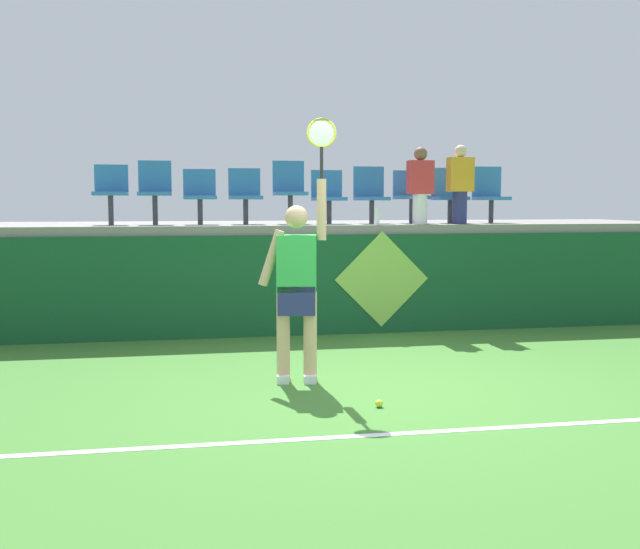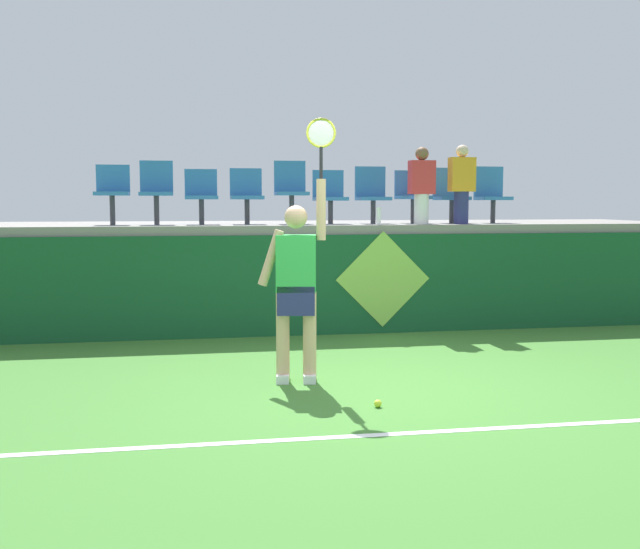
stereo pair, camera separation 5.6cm
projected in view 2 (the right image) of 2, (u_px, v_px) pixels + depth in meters
ground_plane at (376, 391)px, 6.90m from camera, size 40.00×40.00×0.00m
court_back_wall at (319, 284)px, 9.81m from camera, size 10.93×0.20×1.31m
spectator_platform at (305, 227)px, 10.93m from camera, size 10.93×2.53×0.12m
court_baseline_stripe at (417, 433)px, 5.64m from camera, size 9.84×0.08×0.01m
tennis_player at (297, 283)px, 7.16m from camera, size 0.75×0.32×2.53m
tennis_ball at (378, 404)px, 6.34m from camera, size 0.07×0.07×0.07m
water_bottle at (378, 216)px, 9.96m from camera, size 0.07×0.07×0.24m
stadium_chair_0 at (112, 190)px, 9.93m from camera, size 0.44×0.42×0.80m
stadium_chair_1 at (156, 188)px, 10.03m from camera, size 0.44×0.42×0.86m
stadium_chair_2 at (201, 193)px, 10.13m from camera, size 0.44×0.42×0.75m
stadium_chair_3 at (247, 193)px, 10.24m from camera, size 0.44×0.42×0.77m
stadium_chair_4 at (291, 188)px, 10.34m from camera, size 0.44×0.42×0.88m
stadium_chair_5 at (330, 194)px, 10.44m from camera, size 0.44×0.42×0.75m
stadium_chair_6 at (372, 193)px, 10.55m from camera, size 0.44×0.42×0.81m
stadium_chair_7 at (412, 193)px, 10.64m from camera, size 0.44×0.42×0.76m
stadium_chair_8 at (450, 193)px, 10.75m from camera, size 0.44×0.42×0.80m
stadium_chair_9 at (491, 193)px, 10.86m from camera, size 0.44×0.42×0.82m
spectator_0 at (462, 183)px, 10.29m from camera, size 0.34×0.20×1.08m
spectator_1 at (422, 184)px, 10.19m from camera, size 0.34×0.20×1.05m
wall_signage_mount at (382, 333)px, 9.92m from camera, size 1.27×0.01×1.36m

